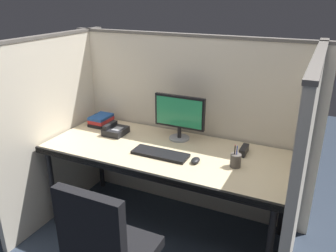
# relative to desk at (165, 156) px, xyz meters

# --- Properties ---
(ground_plane) EXTENTS (8.00, 8.00, 0.00)m
(ground_plane) POSITION_rel_desk_xyz_m (0.00, -0.29, -0.69)
(ground_plane) COLOR #2D3847
(cubicle_partition_rear) EXTENTS (2.21, 0.06, 1.57)m
(cubicle_partition_rear) POSITION_rel_desk_xyz_m (0.00, 0.46, 0.10)
(cubicle_partition_rear) COLOR beige
(cubicle_partition_rear) RESTS_ON ground
(cubicle_partition_left) EXTENTS (0.06, 1.41, 1.57)m
(cubicle_partition_left) POSITION_rel_desk_xyz_m (-0.99, -0.09, 0.10)
(cubicle_partition_left) COLOR beige
(cubicle_partition_left) RESTS_ON ground
(cubicle_partition_right) EXTENTS (0.06, 1.41, 1.57)m
(cubicle_partition_right) POSITION_rel_desk_xyz_m (0.99, -0.09, 0.10)
(cubicle_partition_right) COLOR beige
(cubicle_partition_right) RESTS_ON ground
(desk) EXTENTS (1.90, 0.80, 0.74)m
(desk) POSITION_rel_desk_xyz_m (0.00, 0.00, 0.00)
(desk) COLOR beige
(desk) RESTS_ON ground
(monitor_center) EXTENTS (0.43, 0.17, 0.37)m
(monitor_center) POSITION_rel_desk_xyz_m (0.01, 0.25, 0.27)
(monitor_center) COLOR gray
(monitor_center) RESTS_ON desk
(keyboard_main) EXTENTS (0.43, 0.15, 0.02)m
(keyboard_main) POSITION_rel_desk_xyz_m (0.01, -0.09, 0.06)
(keyboard_main) COLOR black
(keyboard_main) RESTS_ON desk
(computer_mouse) EXTENTS (0.06, 0.10, 0.04)m
(computer_mouse) POSITION_rel_desk_xyz_m (0.29, -0.09, 0.07)
(computer_mouse) COLOR black
(computer_mouse) RESTS_ON desk
(red_stapler) EXTENTS (0.04, 0.15, 0.06)m
(red_stapler) POSITION_rel_desk_xyz_m (0.57, 0.20, 0.08)
(red_stapler) COLOR black
(red_stapler) RESTS_ON desk
(book_stack) EXTENTS (0.16, 0.23, 0.08)m
(book_stack) POSITION_rel_desk_xyz_m (-0.77, 0.25, 0.09)
(book_stack) COLOR black
(book_stack) RESTS_ON desk
(pen_cup) EXTENTS (0.08, 0.08, 0.16)m
(pen_cup) POSITION_rel_desk_xyz_m (0.56, -0.03, 0.10)
(pen_cup) COLOR #4C4742
(pen_cup) RESTS_ON desk
(desk_phone) EXTENTS (0.17, 0.19, 0.09)m
(desk_phone) POSITION_rel_desk_xyz_m (-0.53, 0.11, 0.08)
(desk_phone) COLOR black
(desk_phone) RESTS_ON desk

